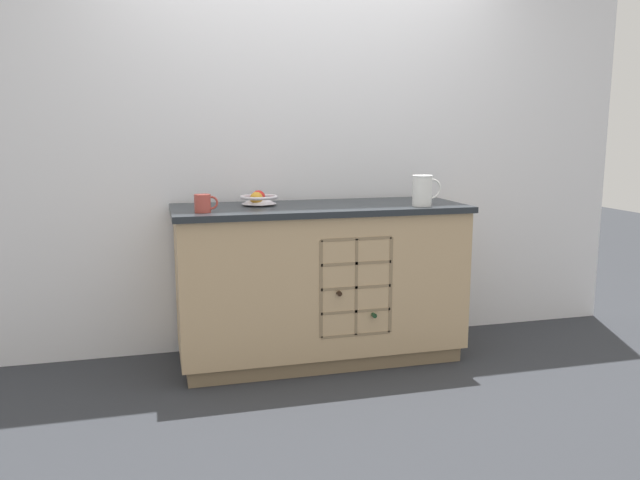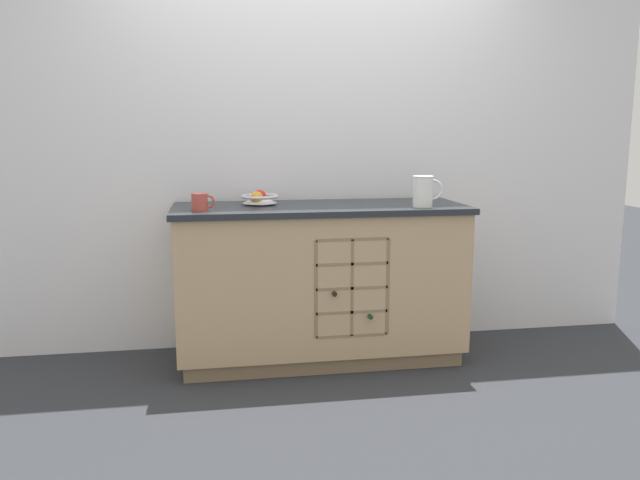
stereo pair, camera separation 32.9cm
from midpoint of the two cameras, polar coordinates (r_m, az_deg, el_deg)
name	(u,v)px [view 2 (the right image)]	position (r m, az deg, el deg)	size (l,w,h in m)	color
ground_plane	(320,358)	(3.84, 2.50, -10.76)	(14.00, 14.00, 0.00)	#2D3035
back_wall	(310,144)	(3.95, 1.52, 8.73)	(4.40, 0.06, 2.55)	white
kitchen_island	(320,282)	(3.70, 2.58, -3.90)	(1.70, 0.64, 0.93)	#8B7354
fruit_bowl	(259,198)	(3.65, -3.00, 3.84)	(0.22, 0.22, 0.09)	silver
white_pitcher	(424,191)	(3.61, 12.05, 4.43)	(0.18, 0.12, 0.18)	white
ceramic_mug	(200,202)	(3.38, -8.18, 3.44)	(0.13, 0.09, 0.10)	#B7473D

